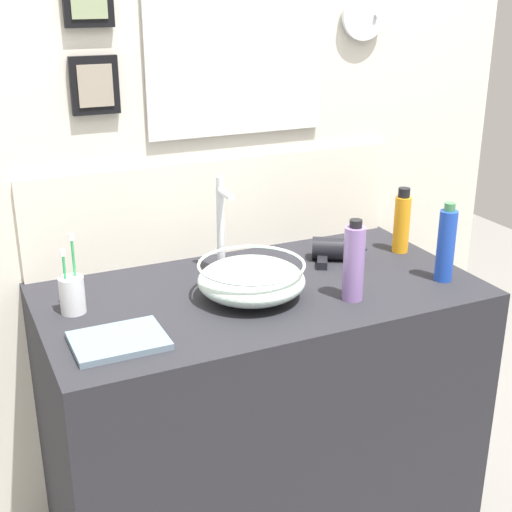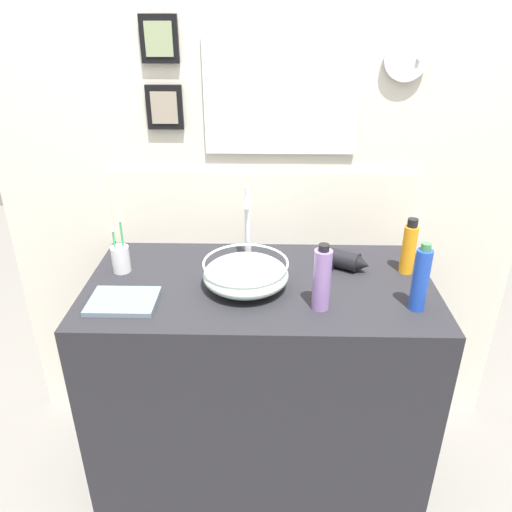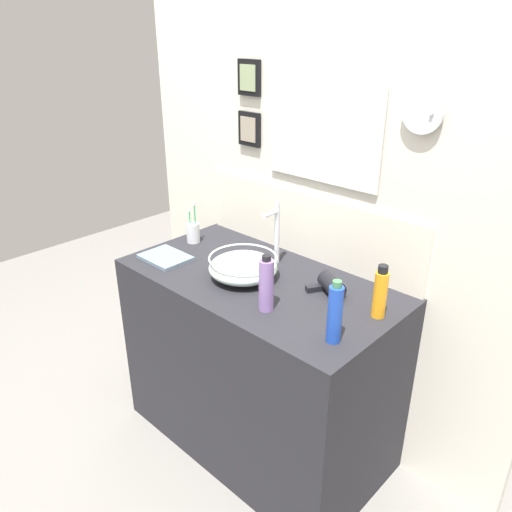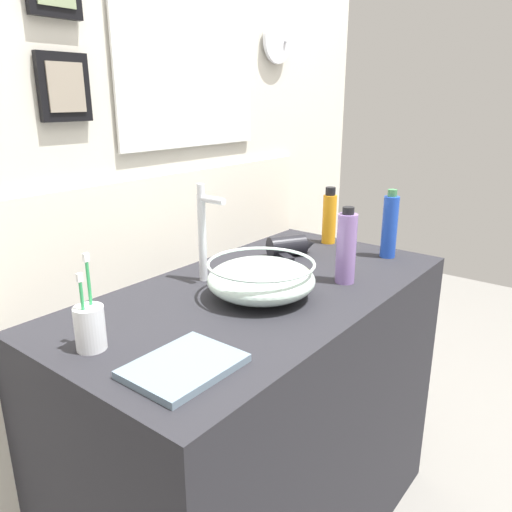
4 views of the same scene
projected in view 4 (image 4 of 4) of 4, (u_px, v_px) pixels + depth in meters
vanity_counter at (259, 421)px, 1.55m from camera, size 1.22×0.64×0.89m
back_panel at (170, 180)px, 1.54m from camera, size 2.07×0.09×2.31m
glass_bowl_sink at (261, 279)px, 1.34m from camera, size 0.29×0.29×0.10m
faucet at (204, 228)px, 1.43m from camera, size 0.02×0.10×0.29m
hair_drier at (291, 246)px, 1.70m from camera, size 0.19×0.14×0.07m
toothbrush_cup at (90, 327)px, 1.06m from camera, size 0.06×0.06×0.21m
shampoo_bottle at (329, 217)px, 1.83m from camera, size 0.05×0.05×0.21m
spray_bottle at (346, 247)px, 1.43m from camera, size 0.06×0.06×0.22m
soap_dispenser at (390, 226)px, 1.67m from camera, size 0.05×0.05×0.23m
hand_towel at (184, 366)px, 0.99m from camera, size 0.22×0.17×0.02m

